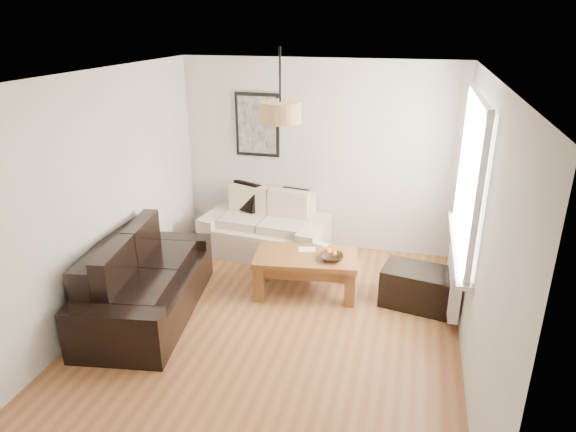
% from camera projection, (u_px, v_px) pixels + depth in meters
% --- Properties ---
extents(floor, '(4.50, 4.50, 0.00)m').
position_uv_depth(floor, '(274.00, 328.00, 5.38)').
color(floor, brown).
rests_on(floor, ground).
extents(ceiling, '(3.80, 4.50, 0.00)m').
position_uv_depth(ceiling, '(271.00, 76.00, 4.43)').
color(ceiling, white).
rests_on(ceiling, floor).
extents(wall_back, '(3.80, 0.04, 2.60)m').
position_uv_depth(wall_back, '(318.00, 157.00, 6.94)').
color(wall_back, silver).
rests_on(wall_back, floor).
extents(wall_front, '(3.80, 0.04, 2.60)m').
position_uv_depth(wall_front, '(164.00, 352.00, 2.88)').
color(wall_front, silver).
rests_on(wall_front, floor).
extents(wall_left, '(0.04, 4.50, 2.60)m').
position_uv_depth(wall_left, '(100.00, 198.00, 5.34)').
color(wall_left, silver).
rests_on(wall_left, floor).
extents(wall_right, '(0.04, 4.50, 2.60)m').
position_uv_depth(wall_right, '(479.00, 233.00, 4.47)').
color(wall_right, silver).
rests_on(wall_right, floor).
extents(window_bay, '(0.14, 1.90, 1.60)m').
position_uv_depth(window_bay, '(472.00, 175.00, 5.09)').
color(window_bay, white).
rests_on(window_bay, wall_right).
extents(radiator, '(0.10, 0.90, 0.52)m').
position_uv_depth(radiator, '(453.00, 281.00, 5.54)').
color(radiator, white).
rests_on(radiator, wall_right).
extents(poster, '(0.62, 0.04, 0.87)m').
position_uv_depth(poster, '(257.00, 125.00, 6.96)').
color(poster, black).
rests_on(poster, wall_back).
extents(pendant_shade, '(0.40, 0.40, 0.20)m').
position_uv_depth(pendant_shade, '(280.00, 112.00, 4.84)').
color(pendant_shade, tan).
rests_on(pendant_shade, ceiling).
extents(loveseat_cream, '(1.75, 1.08, 0.83)m').
position_uv_depth(loveseat_cream, '(265.00, 225.00, 6.98)').
color(loveseat_cream, beige).
rests_on(loveseat_cream, floor).
extents(sofa_leather, '(1.25, 2.10, 0.85)m').
position_uv_depth(sofa_leather, '(146.00, 278.00, 5.51)').
color(sofa_leather, black).
rests_on(sofa_leather, floor).
extents(coffee_table, '(1.27, 0.81, 0.49)m').
position_uv_depth(coffee_table, '(306.00, 274.00, 6.00)').
color(coffee_table, brown).
rests_on(coffee_table, floor).
extents(ottoman, '(0.85, 0.63, 0.44)m').
position_uv_depth(ottoman, '(417.00, 287.00, 5.75)').
color(ottoman, black).
rests_on(ottoman, floor).
extents(cushion_left, '(0.42, 0.27, 0.41)m').
position_uv_depth(cushion_left, '(246.00, 196.00, 7.13)').
color(cushion_left, black).
rests_on(cushion_left, loveseat_cream).
extents(cushion_right, '(0.39, 0.17, 0.38)m').
position_uv_depth(cushion_right, '(295.00, 202.00, 6.97)').
color(cushion_right, black).
rests_on(cushion_right, loveseat_cream).
extents(fruit_bowl, '(0.31, 0.31, 0.07)m').
position_uv_depth(fruit_bowl, '(332.00, 258.00, 5.77)').
color(fruit_bowl, black).
rests_on(fruit_bowl, coffee_table).
extents(orange_a, '(0.09, 0.09, 0.07)m').
position_uv_depth(orange_a, '(329.00, 252.00, 5.90)').
color(orange_a, orange).
rests_on(orange_a, fruit_bowl).
extents(orange_b, '(0.07, 0.07, 0.06)m').
position_uv_depth(orange_b, '(334.00, 253.00, 5.87)').
color(orange_b, orange).
rests_on(orange_b, fruit_bowl).
extents(orange_c, '(0.09, 0.09, 0.09)m').
position_uv_depth(orange_c, '(328.00, 252.00, 5.91)').
color(orange_c, '#DE5212').
rests_on(orange_c, fruit_bowl).
extents(papers, '(0.23, 0.18, 0.01)m').
position_uv_depth(papers, '(307.00, 250.00, 6.05)').
color(papers, silver).
rests_on(papers, coffee_table).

